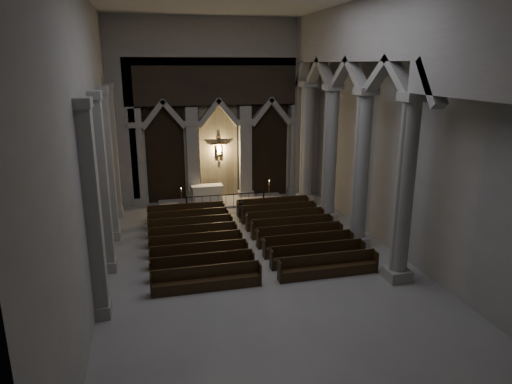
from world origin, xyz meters
TOP-DOWN VIEW (x-y plane):
  - room at (0.00, 0.00)m, footprint 24.00×24.10m
  - sanctuary_wall at (0.00, 11.54)m, footprint 14.00×0.77m
  - right_arcade at (5.50, 1.33)m, footprint 1.00×24.00m
  - left_pilasters at (-6.75, 3.50)m, footprint 0.60×13.00m
  - sanctuary_step at (0.00, 10.60)m, footprint 8.50×2.60m
  - altar at (-0.99, 10.94)m, footprint 2.11×0.84m
  - altar_rail at (0.00, 9.22)m, footprint 5.14×0.09m
  - candle_stand_left at (-2.81, 9.59)m, footprint 0.25×0.25m
  - candle_stand_right at (3.06, 9.84)m, footprint 0.27×0.27m
  - pews at (-0.00, 3.04)m, footprint 9.99×9.53m
  - worshipper at (0.48, 6.45)m, footprint 0.47×0.32m

SIDE VIEW (x-z plane):
  - sanctuary_step at x=0.00m, z-range 0.00..0.15m
  - pews at x=0.00m, z-range -0.18..0.85m
  - candle_stand_left at x=-2.81m, z-range -0.34..1.16m
  - candle_stand_right at x=3.06m, z-range -0.36..1.23m
  - worshipper at x=0.48m, z-range 0.00..1.28m
  - altar_rail at x=0.00m, z-range 0.17..1.17m
  - altar at x=-0.99m, z-range 0.15..1.22m
  - left_pilasters at x=-6.75m, z-range -0.10..7.92m
  - sanctuary_wall at x=0.00m, z-range 0.62..12.62m
  - room at x=0.00m, z-range 1.60..13.60m
  - right_arcade at x=5.50m, z-range 1.83..13.83m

